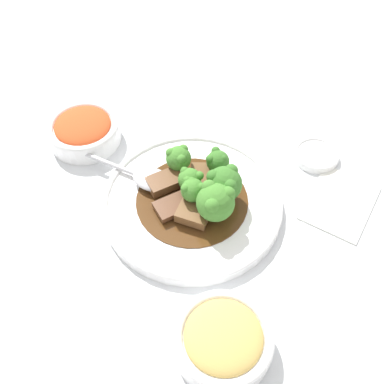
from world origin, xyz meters
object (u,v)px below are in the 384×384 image
(broccoli_floret_1, at_px, (193,190))
(beef_strip_2, at_px, (194,213))
(broccoli_floret_3, at_px, (224,183))
(broccoli_floret_4, at_px, (216,160))
(main_plate, at_px, (192,202))
(broccoli_floret_5, at_px, (190,179))
(serving_spoon, at_px, (143,176))
(broccoli_floret_0, at_px, (179,158))
(beef_strip_0, at_px, (167,182))
(side_bowl_appetizer, at_px, (223,340))
(beef_strip_3, at_px, (175,205))
(broccoli_floret_2, at_px, (215,202))
(sauce_dish, at_px, (316,155))
(side_bowl_kimchi, at_px, (82,132))
(beef_strip_1, at_px, (202,179))

(broccoli_floret_1, bearing_deg, beef_strip_2, -139.55)
(broccoli_floret_3, distance_m, broccoli_floret_4, 0.05)
(main_plate, height_order, beef_strip_2, beef_strip_2)
(broccoli_floret_5, height_order, serving_spoon, broccoli_floret_5)
(beef_strip_2, distance_m, broccoli_floret_0, 0.09)
(broccoli_floret_5, bearing_deg, beef_strip_0, 110.80)
(beef_strip_2, relative_size, broccoli_floret_1, 1.18)
(main_plate, height_order, broccoli_floret_1, broccoli_floret_1)
(broccoli_floret_3, height_order, side_bowl_appetizer, broccoli_floret_3)
(beef_strip_3, relative_size, broccoli_floret_5, 1.55)
(broccoli_floret_3, relative_size, side_bowl_appetizer, 0.47)
(side_bowl_appetizer, bearing_deg, broccoli_floret_0, 49.89)
(beef_strip_3, height_order, broccoli_floret_2, broccoli_floret_2)
(beef_strip_2, bearing_deg, broccoli_floret_3, -13.59)
(beef_strip_2, height_order, broccoli_floret_3, broccoli_floret_3)
(broccoli_floret_2, distance_m, serving_spoon, 0.13)
(beef_strip_3, distance_m, broccoli_floret_2, 0.07)
(beef_strip_2, xyz_separation_m, broccoli_floret_2, (0.02, -0.02, 0.03))
(sauce_dish, bearing_deg, serving_spoon, 140.46)
(serving_spoon, height_order, side_bowl_kimchi, side_bowl_kimchi)
(broccoli_floret_2, bearing_deg, side_bowl_kimchi, 89.63)
(beef_strip_3, distance_m, side_bowl_kimchi, 0.22)
(broccoli_floret_4, xyz_separation_m, serving_spoon, (-0.08, 0.08, -0.02))
(broccoli_floret_1, distance_m, broccoli_floret_5, 0.02)
(beef_strip_3, xyz_separation_m, broccoli_floret_0, (0.06, 0.04, 0.02))
(broccoli_floret_1, xyz_separation_m, broccoli_floret_5, (0.01, 0.02, -0.00))
(serving_spoon, distance_m, side_bowl_kimchi, 0.15)
(beef_strip_2, distance_m, broccoli_floret_3, 0.06)
(broccoli_floret_1, distance_m, sauce_dish, 0.23)
(broccoli_floret_4, xyz_separation_m, broccoli_floret_5, (-0.05, 0.01, 0.00))
(beef_strip_0, relative_size, beef_strip_1, 1.06)
(broccoli_floret_1, bearing_deg, beef_strip_0, 88.51)
(beef_strip_1, distance_m, beef_strip_2, 0.07)
(beef_strip_0, xyz_separation_m, side_bowl_appetizer, (-0.14, -0.20, -0.00))
(broccoli_floret_0, bearing_deg, broccoli_floret_5, -120.31)
(broccoli_floret_0, xyz_separation_m, broccoli_floret_4, (0.03, -0.05, 0.00))
(broccoli_floret_5, bearing_deg, side_bowl_appetizer, -132.05)
(side_bowl_kimchi, distance_m, side_bowl_appetizer, 0.41)
(broccoli_floret_1, bearing_deg, broccoli_floret_5, 50.23)
(broccoli_floret_2, bearing_deg, serving_spoon, 94.19)
(beef_strip_3, height_order, broccoli_floret_0, broccoli_floret_0)
(sauce_dish, bearing_deg, broccoli_floret_1, 155.78)
(beef_strip_2, height_order, broccoli_floret_0, broccoli_floret_0)
(main_plate, height_order, broccoli_floret_5, broccoli_floret_5)
(beef_strip_2, bearing_deg, beef_strip_3, 97.14)
(beef_strip_3, bearing_deg, sauce_dish, -25.20)
(beef_strip_1, bearing_deg, broccoli_floret_3, -96.46)
(broccoli_floret_1, relative_size, side_bowl_kimchi, 0.38)
(beef_strip_3, relative_size, broccoli_floret_4, 1.55)
(main_plate, height_order, beef_strip_0, beef_strip_0)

